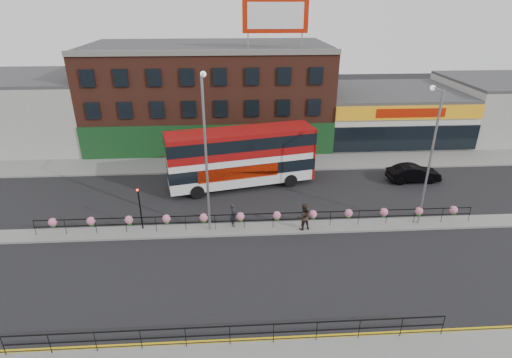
{
  "coord_description": "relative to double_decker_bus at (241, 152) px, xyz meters",
  "views": [
    {
      "loc": [
        -1.64,
        -23.69,
        14.73
      ],
      "look_at": [
        0.0,
        3.0,
        2.5
      ],
      "focal_mm": 28.0,
      "sensor_mm": 36.0,
      "label": 1
    }
  ],
  "objects": [
    {
      "name": "pedestrian_b",
      "position": [
        3.97,
        -7.56,
        -1.92
      ],
      "size": [
        1.32,
        1.22,
        1.93
      ],
      "primitive_type": "imported",
      "rotation": [
        0.0,
        0.0,
        3.42
      ],
      "color": "black",
      "rests_on": "median"
    },
    {
      "name": "ground",
      "position": [
        0.94,
        -7.23,
        -3.04
      ],
      "size": [
        120.0,
        120.0,
        0.0
      ],
      "primitive_type": "plane",
      "color": "black",
      "rests_on": "ground"
    },
    {
      "name": "yellow_line_inner",
      "position": [
        0.94,
        -16.93,
        -3.03
      ],
      "size": [
        60.0,
        0.1,
        0.01
      ],
      "primitive_type": "cube",
      "color": "gold",
      "rests_on": "ground"
    },
    {
      "name": "car",
      "position": [
        14.96,
        -0.05,
        -2.29
      ],
      "size": [
        1.83,
        4.61,
        1.49
      ],
      "primitive_type": "imported",
      "rotation": [
        0.0,
        0.0,
        1.6
      ],
      "color": "black",
      "rests_on": "ground"
    },
    {
      "name": "supermarket",
      "position": [
        16.94,
        12.67,
        -0.39
      ],
      "size": [
        15.0,
        12.25,
        5.3
      ],
      "color": "silver",
      "rests_on": "ground"
    },
    {
      "name": "north_pavement",
      "position": [
        0.94,
        4.77,
        -2.96
      ],
      "size": [
        60.0,
        4.0,
        0.15
      ],
      "primitive_type": "cube",
      "color": "gray",
      "rests_on": "ground"
    },
    {
      "name": "pedestrian_a",
      "position": [
        -0.82,
        -6.8,
        -2.03
      ],
      "size": [
        0.81,
        0.7,
        1.71
      ],
      "primitive_type": "imported",
      "rotation": [
        0.0,
        0.0,
        1.81
      ],
      "color": "black",
      "rests_on": "median"
    },
    {
      "name": "traffic_light_median",
      "position": [
        -7.06,
        -6.84,
        -0.57
      ],
      "size": [
        0.15,
        0.28,
        3.65
      ],
      "color": "black",
      "rests_on": "median"
    },
    {
      "name": "lamp_column_west",
      "position": [
        -2.42,
        -6.96,
        3.29
      ],
      "size": [
        0.37,
        1.83,
        10.42
      ],
      "color": "gray",
      "rests_on": "median"
    },
    {
      "name": "billboard",
      "position": [
        3.44,
        7.76,
        10.15
      ],
      "size": [
        6.0,
        0.29,
        4.4
      ],
      "color": "#A51A04",
      "rests_on": "brick_building"
    },
    {
      "name": "warehouse_east",
      "position": [
        31.69,
        12.77,
        0.11
      ],
      "size": [
        14.5,
        12.0,
        6.3
      ],
      "color": "#A09F9B",
      "rests_on": "ground"
    },
    {
      "name": "south_railing",
      "position": [
        -1.06,
        -17.33,
        -2.07
      ],
      "size": [
        20.04,
        0.05,
        1.12
      ],
      "color": "black",
      "rests_on": "south_pavement"
    },
    {
      "name": "median_railing",
      "position": [
        0.94,
        -7.23,
        -1.99
      ],
      "size": [
        30.04,
        0.56,
        1.23
      ],
      "color": "black",
      "rests_on": "median"
    },
    {
      "name": "median",
      "position": [
        0.94,
        -7.23,
        -2.96
      ],
      "size": [
        60.0,
        1.6,
        0.15
      ],
      "primitive_type": "cube",
      "color": "gray",
      "rests_on": "ground"
    },
    {
      "name": "brick_building",
      "position": [
        -3.06,
        12.73,
        2.09
      ],
      "size": [
        25.0,
        12.21,
        10.3
      ],
      "color": "brown",
      "rests_on": "ground"
    },
    {
      "name": "warehouse_west",
      "position": [
        -23.31,
        12.77,
        0.61
      ],
      "size": [
        15.5,
        12.0,
        7.3
      ],
      "color": "#A09F9B",
      "rests_on": "ground"
    },
    {
      "name": "lamp_column_east",
      "position": [
        12.28,
        -7.0,
        2.69
      ],
      "size": [
        0.34,
        1.65,
        9.41
      ],
      "color": "gray",
      "rests_on": "median"
    },
    {
      "name": "double_decker_bus",
      "position": [
        0.0,
        0.0,
        0.0
      ],
      "size": [
        12.54,
        5.44,
        4.94
      ],
      "color": "silver",
      "rests_on": "ground"
    },
    {
      "name": "yellow_line_outer",
      "position": [
        0.94,
        -17.11,
        -3.03
      ],
      "size": [
        60.0,
        0.1,
        0.01
      ],
      "primitive_type": "cube",
      "color": "gold",
      "rests_on": "ground"
    }
  ]
}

